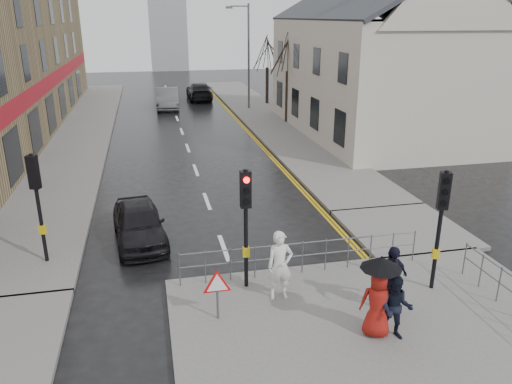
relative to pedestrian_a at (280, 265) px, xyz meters
name	(u,v)px	position (x,y,z in m)	size (l,w,h in m)	color
ground	(241,294)	(-0.95, 0.57, -1.08)	(120.00, 120.00, 0.00)	black
near_pavement	(402,357)	(2.05, -2.93, -1.01)	(10.00, 9.00, 0.14)	#605E5B
left_pavement	(82,129)	(-7.45, 23.57, -1.01)	(4.00, 44.00, 0.14)	#605E5B
right_pavement	(263,115)	(5.55, 25.57, -1.01)	(4.00, 40.00, 0.14)	#605E5B
pavement_bridge_right	(404,229)	(5.55, 3.57, -1.01)	(4.00, 4.20, 0.14)	#605E5B
building_right_cream	(375,58)	(11.05, 18.57, 3.70)	(9.00, 16.40, 10.10)	beige
church_tower	(166,2)	(0.55, 62.57, 7.92)	(5.00, 5.00, 18.00)	#95979D
traffic_signal_near_left	(246,208)	(-0.75, 0.76, 1.37)	(0.28, 0.27, 3.40)	black
traffic_signal_near_right	(442,210)	(4.25, -0.43, 1.37)	(0.34, 0.33, 3.40)	black
traffic_signal_far_left	(36,190)	(-6.45, 3.57, 1.37)	(0.34, 0.33, 3.40)	black
guard_railing_front	(303,250)	(1.00, 1.17, -0.23)	(7.14, 0.04, 1.00)	#595B5E
warning_sign	(217,286)	(-1.75, -0.64, -0.04)	(0.80, 0.07, 1.35)	#595B5E
street_lamp	(246,50)	(4.87, 28.57, 3.62)	(1.83, 0.25, 8.00)	#595B5E
tree_near	(288,49)	(6.55, 22.57, 4.05)	(2.40, 2.40, 6.58)	#2D2219
tree_far	(267,52)	(7.05, 30.57, 3.34)	(2.40, 2.40, 5.64)	#2D2219
pedestrian_a	(280,265)	(0.00, 0.00, 0.00)	(0.69, 0.45, 1.89)	silver
pedestrian_b	(396,308)	(2.14, -2.29, -0.15)	(0.77, 0.60, 1.58)	black
pedestrian_with_umbrella	(379,293)	(1.78, -2.08, 0.17)	(0.97, 0.96, 2.02)	maroon
pedestrian_d	(391,279)	(2.56, -1.18, -0.06)	(1.04, 0.43, 1.77)	black
car_parked	(139,223)	(-3.65, 4.66, -0.40)	(1.61, 3.99, 1.36)	black
car_mid	(168,98)	(-1.38, 30.50, -0.26)	(1.75, 5.02, 1.65)	#4D5053
car_far	(199,91)	(1.66, 34.57, -0.33)	(2.11, 5.20, 1.51)	black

